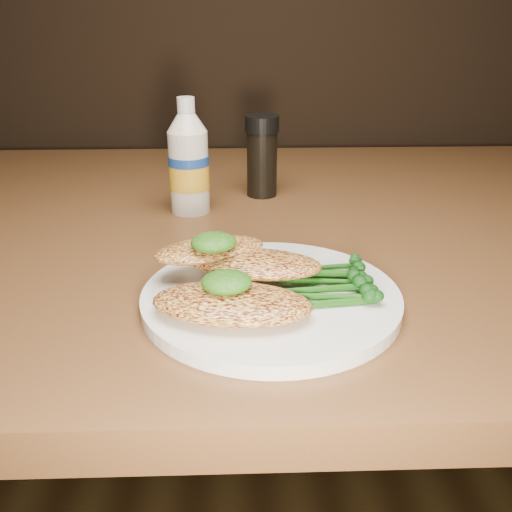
{
  "coord_description": "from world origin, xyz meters",
  "views": [
    {
      "loc": [
        -0.05,
        0.35,
        1.01
      ],
      "look_at": [
        -0.03,
        0.84,
        0.79
      ],
      "focal_mm": 40.28,
      "sensor_mm": 36.0,
      "label": 1
    }
  ],
  "objects_px": {
    "plate": "(271,298)",
    "mayo_bottle": "(188,156)",
    "pepper_grinder": "(262,156)",
    "dining_table": "(270,444)"
  },
  "relations": [
    {
      "from": "plate",
      "to": "pepper_grinder",
      "type": "height_order",
      "value": "pepper_grinder"
    },
    {
      "from": "dining_table",
      "to": "pepper_grinder",
      "type": "distance_m",
      "value": 0.44
    },
    {
      "from": "mayo_bottle",
      "to": "pepper_grinder",
      "type": "relative_size",
      "value": 1.31
    },
    {
      "from": "plate",
      "to": "mayo_bottle",
      "type": "relative_size",
      "value": 1.6
    },
    {
      "from": "mayo_bottle",
      "to": "pepper_grinder",
      "type": "height_order",
      "value": "mayo_bottle"
    },
    {
      "from": "dining_table",
      "to": "pepper_grinder",
      "type": "xyz_separation_m",
      "value": [
        -0.01,
        0.1,
        0.43
      ]
    },
    {
      "from": "plate",
      "to": "dining_table",
      "type": "bearing_deg",
      "value": 86.01
    },
    {
      "from": "plate",
      "to": "mayo_bottle",
      "type": "height_order",
      "value": "mayo_bottle"
    },
    {
      "from": "plate",
      "to": "pepper_grinder",
      "type": "distance_m",
      "value": 0.34
    },
    {
      "from": "plate",
      "to": "pepper_grinder",
      "type": "xyz_separation_m",
      "value": [
        0.01,
        0.33,
        0.05
      ]
    }
  ]
}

